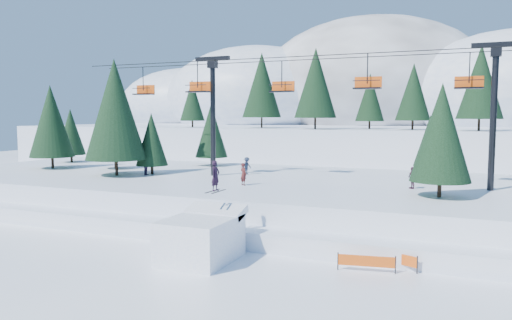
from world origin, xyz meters
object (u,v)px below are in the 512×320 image
at_px(banner_near, 366,261).
at_px(banner_far, 392,257).
at_px(jump_kicker, 202,237).
at_px(chairlift, 333,95).

height_order(banner_near, banner_far, same).
xyz_separation_m(jump_kicker, chairlift, (3.19, 15.43, 8.05)).
distance_m(jump_kicker, chairlift, 17.69).
height_order(chairlift, banner_far, chairlift).
height_order(jump_kicker, banner_far, jump_kicker).
bearing_deg(chairlift, banner_far, -63.29).
xyz_separation_m(chairlift, banner_far, (6.45, -12.82, -8.78)).
relative_size(jump_kicker, banner_near, 1.87).
distance_m(jump_kicker, banner_near, 8.71).
bearing_deg(banner_near, jump_kicker, -170.67).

